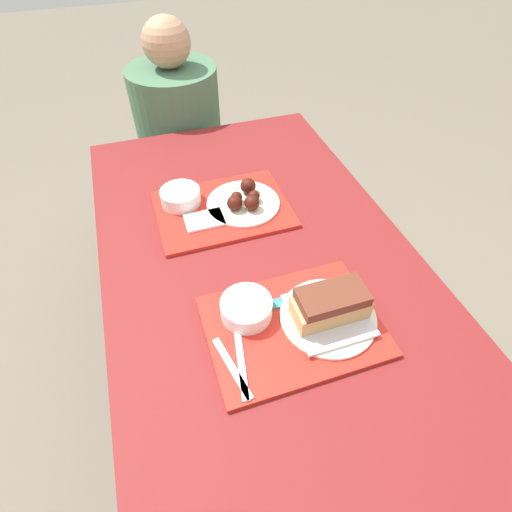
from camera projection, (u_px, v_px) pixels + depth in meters
name	position (u px, v px, depth m)	size (l,w,h in m)	color
ground_plane	(261.00, 386.00, 1.67)	(12.00, 12.00, 0.00)	#706656
picnic_table	(263.00, 286.00, 1.20)	(0.89, 1.62, 0.75)	maroon
picnic_bench_far	(199.00, 174.00, 2.07)	(0.84, 0.28, 0.45)	maroon
tray_near	(295.00, 326.00, 0.98)	(0.42, 0.31, 0.01)	red
tray_far	(223.00, 209.00, 1.29)	(0.42, 0.31, 0.01)	red
bowl_coleslaw_near	(246.00, 308.00, 0.98)	(0.13, 0.13, 0.05)	white
brisket_sandwich_plate	(330.00, 309.00, 0.96)	(0.24, 0.24, 0.10)	beige
plastic_fork_near	(232.00, 368.00, 0.89)	(0.05, 0.17, 0.00)	white
plastic_knife_near	(241.00, 365.00, 0.90)	(0.05, 0.17, 0.00)	white
condiment_packet	(278.00, 303.00, 1.02)	(0.04, 0.03, 0.01)	teal
bowl_coleslaw_far	(180.00, 196.00, 1.28)	(0.13, 0.13, 0.05)	white
wings_plate_far	(244.00, 200.00, 1.28)	(0.24, 0.24, 0.06)	beige
napkin_far	(204.00, 220.00, 1.24)	(0.12, 0.08, 0.01)	white
person_seated_across	(177.00, 114.00, 1.81)	(0.39, 0.39, 0.67)	#477051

